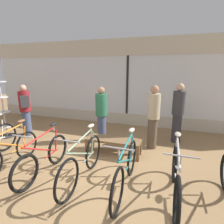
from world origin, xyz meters
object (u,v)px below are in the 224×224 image
(accessory_rack, at_px, (4,114))
(customer_by_window, at_px, (25,109))
(bicycle_center_right, at_px, (126,169))
(bicycle_center_left, at_px, (44,158))
(customer_mid_floor, at_px, (101,113))
(bicycle_right, at_px, (176,177))
(bicycle_left, at_px, (10,152))
(bicycle_center, at_px, (83,162))
(customer_near_bench, at_px, (153,116))
(customer_near_rack, at_px, (178,112))
(display_bench, at_px, (113,142))

(accessory_rack, bearing_deg, customer_by_window, 29.73)
(bicycle_center_right, bearing_deg, bicycle_center_left, -178.14)
(accessory_rack, height_order, customer_mid_floor, accessory_rack)
(bicycle_right, height_order, accessory_rack, accessory_rack)
(bicycle_right, bearing_deg, bicycle_left, -178.53)
(bicycle_center_left, xyz_separation_m, bicycle_center, (0.87, 0.05, 0.03))
(customer_near_bench, bearing_deg, bicycle_right, -73.46)
(customer_near_rack, bearing_deg, bicycle_center_left, -135.62)
(accessory_rack, bearing_deg, bicycle_right, -14.11)
(bicycle_right, relative_size, accessory_rack, 0.97)
(bicycle_left, distance_m, bicycle_center_left, 0.88)
(bicycle_left, xyz_separation_m, customer_mid_floor, (1.39, 1.99, 0.49))
(bicycle_right, xyz_separation_m, customer_near_rack, (0.09, 2.50, 0.52))
(bicycle_right, distance_m, display_bench, 1.90)
(customer_near_bench, bearing_deg, bicycle_center_right, -98.38)
(customer_near_rack, bearing_deg, customer_mid_floor, -164.26)
(bicycle_right, xyz_separation_m, display_bench, (-1.46, 1.21, -0.06))
(bicycle_left, relative_size, customer_near_rack, 0.95)
(accessory_rack, xyz_separation_m, display_bench, (3.65, -0.07, -0.42))
(bicycle_center, xyz_separation_m, customer_by_window, (-2.86, 1.64, 0.49))
(accessory_rack, height_order, customer_near_rack, accessory_rack)
(bicycle_center_left, bearing_deg, customer_mid_floor, 75.67)
(accessory_rack, bearing_deg, bicycle_center_left, -28.20)
(bicycle_center, bearing_deg, bicycle_left, -178.35)
(bicycle_center, height_order, customer_near_bench, customer_near_bench)
(bicycle_center_right, relative_size, customer_near_bench, 1.04)
(bicycle_left, distance_m, customer_mid_floor, 2.48)
(bicycle_center, relative_size, bicycle_right, 0.99)
(bicycle_right, height_order, customer_near_rack, customer_near_rack)
(bicycle_center, distance_m, customer_near_rack, 3.15)
(bicycle_center_left, bearing_deg, accessory_rack, 151.80)
(bicycle_center_right, xyz_separation_m, customer_by_window, (-3.72, 1.63, 0.49))
(bicycle_center_right, height_order, accessory_rack, accessory_rack)
(bicycle_center, bearing_deg, customer_near_rack, 54.97)
(bicycle_center_left, relative_size, customer_near_bench, 0.96)
(accessory_rack, bearing_deg, bicycle_center, -21.14)
(bicycle_left, height_order, customer_near_rack, customer_near_rack)
(bicycle_center, xyz_separation_m, accessory_rack, (-3.42, 1.32, 0.35))
(customer_mid_floor, bearing_deg, bicycle_left, -124.98)
(bicycle_center_right, xyz_separation_m, display_bench, (-0.62, 1.24, -0.07))
(bicycle_center_left, distance_m, accessory_rack, 2.93)
(bicycle_center_left, distance_m, display_bench, 1.70)
(bicycle_right, bearing_deg, customer_by_window, 160.61)
(bicycle_center, relative_size, display_bench, 1.28)
(customer_mid_floor, bearing_deg, customer_near_bench, -0.83)
(bicycle_left, relative_size, bicycle_center, 0.93)
(bicycle_center_left, relative_size, bicycle_right, 0.93)
(bicycle_center_right, relative_size, customer_mid_floor, 1.09)
(bicycle_center_left, bearing_deg, display_bench, 49.89)
(display_bench, bearing_deg, bicycle_left, -146.69)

